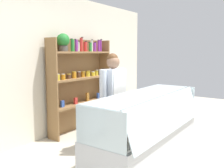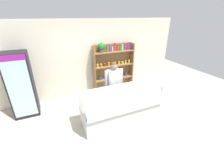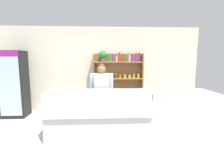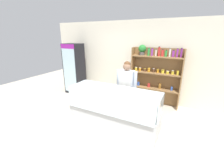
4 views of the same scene
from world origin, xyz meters
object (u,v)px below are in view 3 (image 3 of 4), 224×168
at_px(drinks_fridge, 14,84).
at_px(shelving_unit, 117,77).
at_px(shop_clerk, 102,90).
at_px(deli_display_case, 99,122).

distance_m(drinks_fridge, shelving_unit, 3.05).
xyz_separation_m(drinks_fridge, shop_clerk, (2.55, -0.84, -0.04)).
distance_m(deli_display_case, shop_clerk, 0.88).
bearing_deg(shelving_unit, shop_clerk, -111.92).
height_order(shelving_unit, shop_clerk, shelving_unit).
bearing_deg(drinks_fridge, shop_clerk, -18.17).
height_order(shelving_unit, deli_display_case, shelving_unit).
xyz_separation_m(shelving_unit, deli_display_case, (-0.55, -1.83, -0.79)).
bearing_deg(deli_display_case, drinks_fridge, 149.41).
distance_m(shelving_unit, deli_display_case, 2.07).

